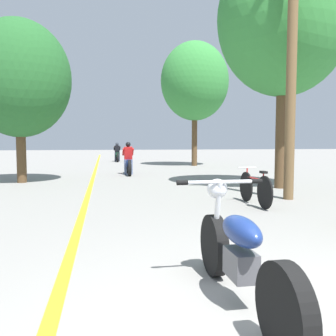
{
  "coord_description": "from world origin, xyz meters",
  "views": [
    {
      "loc": [
        -1.27,
        -2.22,
        1.41
      ],
      "look_at": [
        -0.04,
        4.58,
        0.9
      ],
      "focal_mm": 38.0,
      "sensor_mm": 36.0,
      "label": 1
    }
  ],
  "objects_px": {
    "roadside_tree_right_far": "(195,81)",
    "motorcycle_rider_far": "(117,154)",
    "bicycle_parked": "(255,188)",
    "roadside_tree_right_near": "(284,20)",
    "roadside_tree_left": "(19,79)",
    "utility_pole": "(292,49)",
    "motorcycle_foreground": "(239,254)",
    "motorcycle_rider_lead": "(128,162)"
  },
  "relations": [
    {
      "from": "utility_pole",
      "to": "motorcycle_rider_far",
      "type": "height_order",
      "value": "utility_pole"
    },
    {
      "from": "roadside_tree_right_far",
      "to": "motorcycle_rider_far",
      "type": "bearing_deg",
      "value": 128.91
    },
    {
      "from": "utility_pole",
      "to": "motorcycle_foreground",
      "type": "bearing_deg",
      "value": -122.79
    },
    {
      "from": "bicycle_parked",
      "to": "motorcycle_rider_far",
      "type": "bearing_deg",
      "value": 97.42
    },
    {
      "from": "roadside_tree_right_near",
      "to": "motorcycle_foreground",
      "type": "height_order",
      "value": "roadside_tree_right_near"
    },
    {
      "from": "motorcycle_foreground",
      "to": "bicycle_parked",
      "type": "distance_m",
      "value": 5.03
    },
    {
      "from": "roadside_tree_right_far",
      "to": "motorcycle_foreground",
      "type": "xyz_separation_m",
      "value": [
        -4.1,
        -17.42,
        -4.45
      ]
    },
    {
      "from": "roadside_tree_right_near",
      "to": "roadside_tree_left",
      "type": "bearing_deg",
      "value": 159.98
    },
    {
      "from": "motorcycle_foreground",
      "to": "motorcycle_rider_lead",
      "type": "height_order",
      "value": "motorcycle_rider_lead"
    },
    {
      "from": "roadside_tree_right_far",
      "to": "bicycle_parked",
      "type": "relative_size",
      "value": 4.22
    },
    {
      "from": "roadside_tree_right_near",
      "to": "motorcycle_rider_far",
      "type": "relative_size",
      "value": 3.31
    },
    {
      "from": "motorcycle_rider_far",
      "to": "bicycle_parked",
      "type": "height_order",
      "value": "motorcycle_rider_far"
    },
    {
      "from": "utility_pole",
      "to": "roadside_tree_right_near",
      "type": "distance_m",
      "value": 2.58
    },
    {
      "from": "motorcycle_foreground",
      "to": "motorcycle_rider_far",
      "type": "height_order",
      "value": "motorcycle_rider_far"
    },
    {
      "from": "utility_pole",
      "to": "motorcycle_rider_far",
      "type": "distance_m",
      "value": 18.21
    },
    {
      "from": "roadside_tree_right_far",
      "to": "motorcycle_rider_far",
      "type": "height_order",
      "value": "roadside_tree_right_far"
    },
    {
      "from": "roadside_tree_right_near",
      "to": "roadside_tree_left",
      "type": "xyz_separation_m",
      "value": [
        -8.08,
        2.94,
        -1.46
      ]
    },
    {
      "from": "roadside_tree_left",
      "to": "bicycle_parked",
      "type": "distance_m",
      "value": 8.84
    },
    {
      "from": "roadside_tree_left",
      "to": "motorcycle_foreground",
      "type": "height_order",
      "value": "roadside_tree_left"
    },
    {
      "from": "motorcycle_rider_lead",
      "to": "utility_pole",
      "type": "bearing_deg",
      "value": -64.97
    },
    {
      "from": "utility_pole",
      "to": "roadside_tree_right_far",
      "type": "height_order",
      "value": "roadside_tree_right_far"
    },
    {
      "from": "utility_pole",
      "to": "roadside_tree_right_far",
      "type": "distance_m",
      "value": 12.36
    },
    {
      "from": "roadside_tree_left",
      "to": "motorcycle_rider_far",
      "type": "bearing_deg",
      "value": 73.56
    },
    {
      "from": "utility_pole",
      "to": "bicycle_parked",
      "type": "height_order",
      "value": "utility_pole"
    },
    {
      "from": "motorcycle_foreground",
      "to": "bicycle_parked",
      "type": "relative_size",
      "value": 1.26
    },
    {
      "from": "roadside_tree_right_near",
      "to": "motorcycle_rider_far",
      "type": "xyz_separation_m",
      "value": [
        -4.34,
        15.6,
        -4.48
      ]
    },
    {
      "from": "roadside_tree_right_far",
      "to": "motorcycle_rider_far",
      "type": "relative_size",
      "value": 3.26
    },
    {
      "from": "utility_pole",
      "to": "roadside_tree_right_near",
      "type": "height_order",
      "value": "roadside_tree_right_near"
    },
    {
      "from": "motorcycle_rider_lead",
      "to": "motorcycle_rider_far",
      "type": "xyz_separation_m",
      "value": [
        -0.1,
        10.27,
        -0.01
      ]
    },
    {
      "from": "roadside_tree_right_near",
      "to": "motorcycle_rider_far",
      "type": "distance_m",
      "value": 16.8
    },
    {
      "from": "motorcycle_rider_lead",
      "to": "motorcycle_rider_far",
      "type": "distance_m",
      "value": 10.27
    },
    {
      "from": "motorcycle_rider_far",
      "to": "bicycle_parked",
      "type": "bearing_deg",
      "value": -82.58
    },
    {
      "from": "roadside_tree_right_far",
      "to": "motorcycle_rider_far",
      "type": "distance_m",
      "value": 8.13
    },
    {
      "from": "roadside_tree_right_near",
      "to": "utility_pole",
      "type": "bearing_deg",
      "value": -112.31
    },
    {
      "from": "roadside_tree_left",
      "to": "motorcycle_foreground",
      "type": "bearing_deg",
      "value": -68.68
    },
    {
      "from": "utility_pole",
      "to": "roadside_tree_right_near",
      "type": "bearing_deg",
      "value": 67.69
    },
    {
      "from": "roadside_tree_right_far",
      "to": "bicycle_parked",
      "type": "xyz_separation_m",
      "value": [
        -1.93,
        -12.88,
        -4.52
      ]
    },
    {
      "from": "utility_pole",
      "to": "motorcycle_foreground",
      "type": "relative_size",
      "value": 3.29
    },
    {
      "from": "bicycle_parked",
      "to": "roadside_tree_right_near",
      "type": "bearing_deg",
      "value": 53.0
    },
    {
      "from": "roadside_tree_left",
      "to": "roadside_tree_right_near",
      "type": "bearing_deg",
      "value": -20.02
    },
    {
      "from": "motorcycle_rider_far",
      "to": "roadside_tree_right_far",
      "type": "bearing_deg",
      "value": -51.09
    },
    {
      "from": "roadside_tree_right_far",
      "to": "motorcycle_rider_far",
      "type": "xyz_separation_m",
      "value": [
        -4.31,
        5.33,
        -4.37
      ]
    }
  ]
}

